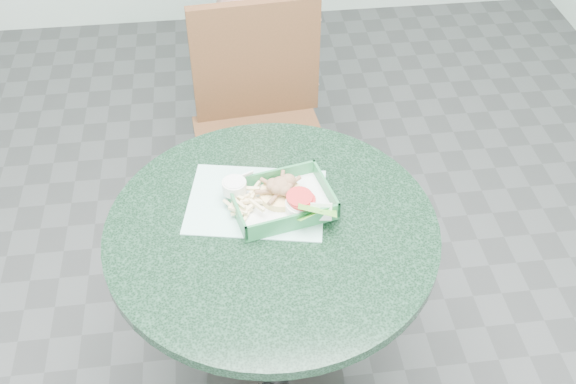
{
  "coord_description": "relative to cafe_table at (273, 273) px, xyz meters",
  "views": [
    {
      "loc": [
        -0.1,
        -1.19,
        2.02
      ],
      "look_at": [
        0.05,
        0.1,
        0.79
      ],
      "focal_mm": 42.0,
      "sensor_mm": 36.0,
      "label": 1
    }
  ],
  "objects": [
    {
      "name": "cafe_table",
      "position": [
        0.0,
        0.0,
        0.0
      ],
      "size": [
        0.86,
        0.86,
        0.75
      ],
      "color": "#333334",
      "rests_on": "floor"
    },
    {
      "name": "dining_chair",
      "position": [
        0.03,
        0.77,
        -0.05
      ],
      "size": [
        0.46,
        0.46,
        0.93
      ],
      "rotation": [
        0.0,
        0.0,
        0.09
      ],
      "color": "#483120",
      "rests_on": "floor"
    },
    {
      "name": "garnish_cup",
      "position": [
        0.08,
        0.01,
        0.21
      ],
      "size": [
        0.12,
        0.12,
        0.05
      ],
      "rotation": [
        0.0,
        0.0,
        -0.02
      ],
      "color": "white",
      "rests_on": "food_basket"
    },
    {
      "name": "sauce_ramekin",
      "position": [
        -0.07,
        0.13,
        0.22
      ],
      "size": [
        0.06,
        0.06,
        0.04
      ],
      "rotation": [
        0.0,
        0.0,
        -0.08
      ],
      "color": "silver",
      "rests_on": "food_basket"
    },
    {
      "name": "crab_sandwich",
      "position": [
        0.04,
        0.08,
        0.22
      ],
      "size": [
        0.11,
        0.11,
        0.07
      ],
      "rotation": [
        0.0,
        0.0,
        -0.08
      ],
      "color": "#DEBD74",
      "rests_on": "food_basket"
    },
    {
      "name": "diner_person",
      "position": [
        0.04,
        1.12,
        0.19
      ],
      "size": [
        0.66,
        0.56,
        1.54
      ],
      "primitive_type": "imported",
      "rotation": [
        0.0,
        0.0,
        2.73
      ],
      "color": "#D59787",
      "rests_on": "floor"
    },
    {
      "name": "floor",
      "position": [
        0.0,
        0.0,
        -0.58
      ],
      "size": [
        4.0,
        5.0,
        0.02
      ],
      "primitive_type": "cube",
      "color": "#303335",
      "rests_on": "ground"
    },
    {
      "name": "food_basket",
      "position": [
        0.03,
        0.06,
        0.19
      ],
      "size": [
        0.25,
        0.19,
        0.05
      ],
      "rotation": [
        0.0,
        0.0,
        0.21
      ],
      "color": "#267240",
      "rests_on": "placemat"
    },
    {
      "name": "fries_pile",
      "position": [
        -0.06,
        0.08,
        0.21
      ],
      "size": [
        0.14,
        0.14,
        0.04
      ],
      "primitive_type": null,
      "rotation": [
        0.0,
        0.0,
        0.42
      ],
      "color": "beige",
      "rests_on": "food_basket"
    },
    {
      "name": "placemat",
      "position": [
        -0.03,
        0.09,
        0.17
      ],
      "size": [
        0.41,
        0.34,
        0.0
      ],
      "primitive_type": "cube",
      "rotation": [
        0.0,
        0.0,
        -0.2
      ],
      "color": "#97D0C4",
      "rests_on": "cafe_table"
    }
  ]
}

